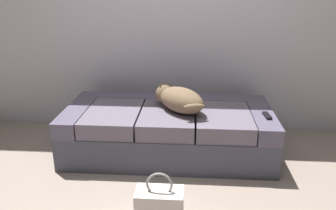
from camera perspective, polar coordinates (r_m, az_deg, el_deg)
name	(u,v)px	position (r m, az deg, el deg)	size (l,w,h in m)	color
couch	(168,130)	(3.19, 0.07, -4.31)	(1.89, 0.89, 0.44)	#484959
dog_tan	(178,99)	(3.01, 1.76, 1.04)	(0.54, 0.54, 0.22)	#7E6448
tv_remote	(267,116)	(3.02, 16.34, -1.73)	(0.04, 0.15, 0.02)	black
handbag	(160,206)	(2.36, -1.43, -16.57)	(0.32, 0.18, 0.38)	silver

